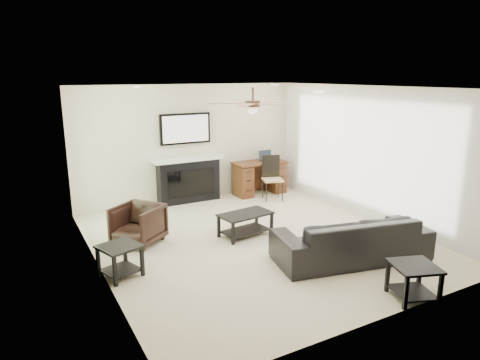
{
  "coord_description": "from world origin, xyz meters",
  "views": [
    {
      "loc": [
        -3.46,
        -5.77,
        2.7
      ],
      "look_at": [
        -0.2,
        0.15,
        1.03
      ],
      "focal_mm": 32.0,
      "sensor_mm": 36.0,
      "label": 1
    }
  ],
  "objects_px": {
    "sofa": "(351,238)",
    "armchair": "(138,224)",
    "fireplace_unit": "(188,159)",
    "desk": "(259,178)",
    "coffee_table": "(245,224)"
  },
  "relations": [
    {
      "from": "sofa",
      "to": "armchair",
      "type": "relative_size",
      "value": 3.21
    },
    {
      "from": "fireplace_unit",
      "to": "desk",
      "type": "xyz_separation_m",
      "value": [
        1.67,
        -0.19,
        -0.57
      ]
    },
    {
      "from": "coffee_table",
      "to": "fireplace_unit",
      "type": "relative_size",
      "value": 0.47
    },
    {
      "from": "fireplace_unit",
      "to": "coffee_table",
      "type": "bearing_deg",
      "value": -88.12
    },
    {
      "from": "sofa",
      "to": "fireplace_unit",
      "type": "distance_m",
      "value": 4.1
    },
    {
      "from": "sofa",
      "to": "fireplace_unit",
      "type": "height_order",
      "value": "fireplace_unit"
    },
    {
      "from": "armchair",
      "to": "fireplace_unit",
      "type": "relative_size",
      "value": 0.37
    },
    {
      "from": "armchair",
      "to": "fireplace_unit",
      "type": "xyz_separation_m",
      "value": [
        1.62,
        1.78,
        0.63
      ]
    },
    {
      "from": "coffee_table",
      "to": "desk",
      "type": "xyz_separation_m",
      "value": [
        1.59,
        2.15,
        0.18
      ]
    },
    {
      "from": "sofa",
      "to": "desk",
      "type": "bearing_deg",
      "value": -88.25
    },
    {
      "from": "sofa",
      "to": "armchair",
      "type": "distance_m",
      "value": 3.37
    },
    {
      "from": "sofa",
      "to": "coffee_table",
      "type": "distance_m",
      "value": 1.84
    },
    {
      "from": "sofa",
      "to": "armchair",
      "type": "xyz_separation_m",
      "value": [
        -2.6,
        2.15,
        -0.01
      ]
    },
    {
      "from": "sofa",
      "to": "desk",
      "type": "distance_m",
      "value": 3.81
    },
    {
      "from": "coffee_table",
      "to": "desk",
      "type": "relative_size",
      "value": 0.74
    }
  ]
}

